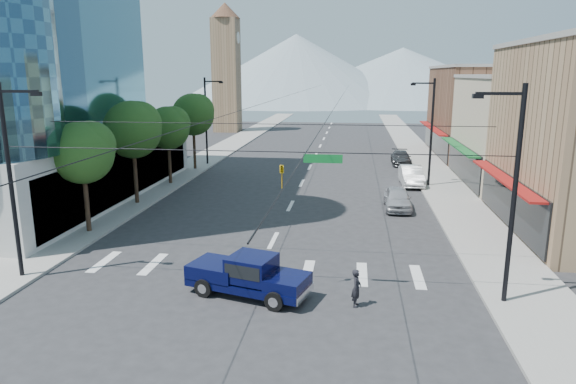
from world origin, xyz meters
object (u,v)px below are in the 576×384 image
at_px(parked_car_far, 401,158).
at_px(parked_car_mid, 411,176).
at_px(pickup_truck, 248,274).
at_px(parked_car_near, 397,198).
at_px(pedestrian, 356,288).

bearing_deg(parked_car_far, parked_car_mid, -89.54).
bearing_deg(parked_car_far, pickup_truck, -104.72).
height_order(pickup_truck, parked_car_far, pickup_truck).
bearing_deg(parked_car_far, parked_car_near, -95.02).
relative_size(parked_car_near, parked_car_far, 0.94).
bearing_deg(parked_car_near, pedestrian, -100.11).
bearing_deg(parked_car_far, pedestrian, -97.20).
relative_size(pickup_truck, parked_car_mid, 1.13).
bearing_deg(pickup_truck, pedestrian, 9.94).
relative_size(pedestrian, parked_car_far, 0.33).
bearing_deg(parked_car_near, pickup_truck, -115.71).
xyz_separation_m(pedestrian, parked_car_far, (4.69, 34.88, -0.10)).
xyz_separation_m(pickup_truck, parked_car_far, (9.33, 34.37, -0.25)).
distance_m(pickup_truck, pedestrian, 4.67).
bearing_deg(parked_car_near, parked_car_far, 84.60).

